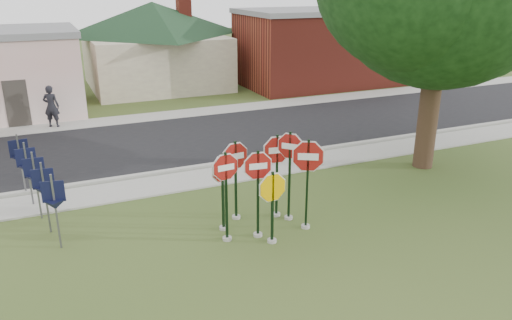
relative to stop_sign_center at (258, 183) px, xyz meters
name	(u,v)px	position (x,y,z in m)	size (l,w,h in m)	color
ground	(281,253)	(0.17, -1.05, -1.53)	(120.00, 120.00, 0.00)	#344B1C
sidewalk_near	(210,177)	(0.17, 4.45, -1.50)	(60.00, 1.60, 0.06)	gray
road	(176,141)	(0.17, 8.95, -1.51)	(60.00, 7.00, 0.04)	black
sidewalk_far	(153,117)	(0.17, 13.25, -1.50)	(60.00, 1.60, 0.06)	gray
curb	(201,167)	(0.17, 5.45, -1.46)	(60.00, 0.20, 0.14)	gray
stop_sign_center	(258,183)	(0.00, 0.00, 0.00)	(1.01, 0.24, 2.50)	#9D9A92
stop_sign_yellow	(272,199)	(0.20, -0.45, -0.32)	(1.05, 0.24, 2.06)	#9D9A92
stop_sign_left	(226,186)	(-0.82, 0.13, 0.00)	(0.97, 0.24, 2.52)	#9D9A92
stop_sign_right	(308,171)	(1.39, -0.10, 0.15)	(1.03, 0.59, 2.66)	#9D9A92
stop_sign_back_right	(277,164)	(0.98, 0.90, 0.06)	(1.09, 0.24, 2.55)	#9D9A92
stop_sign_back_left	(236,170)	(-0.14, 1.21, -0.05)	(1.06, 0.24, 2.42)	#9D9A92
stop_sign_far_right	(290,164)	(1.21, 0.57, 0.14)	(0.70, 0.77, 2.69)	#9D9A92
stop_sign_far_left	(223,183)	(-0.70, 0.72, -0.15)	(0.93, 0.44, 2.28)	#9D9A92
route_sign_row	(36,178)	(-5.23, 3.45, -0.31)	(1.43, 4.63, 2.00)	#59595E
building_house	(153,28)	(2.17, 20.95, 2.12)	(11.60, 11.60, 6.20)	beige
building_brick	(321,47)	(12.17, 17.44, 0.87)	(10.20, 6.20, 4.75)	maroon
pedestrian	(51,106)	(-4.42, 13.25, -0.51)	(0.70, 0.46, 1.92)	black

